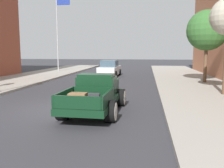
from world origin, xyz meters
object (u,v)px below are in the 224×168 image
Objects in this scene: car_background_white at (110,69)px; hotrod_truck_dark_green at (96,93)px; street_tree_second at (207,30)px; flagpole at (59,24)px.

hotrod_truck_dark_green is at bearing -83.53° from car_background_white.
hotrod_truck_dark_green is at bearing -124.24° from street_tree_second.
car_background_white is 0.79× the size of street_tree_second.
car_background_white reaches higher than hotrod_truck_dark_green.
flagpole is (-6.84, 4.23, 5.00)m from car_background_white.
street_tree_second is at bearing 55.76° from hotrod_truck_dark_green.
street_tree_second reaches higher than hotrod_truck_dark_green.
hotrod_truck_dark_green is 12.14m from street_tree_second.
street_tree_second is (6.57, 9.65, 3.35)m from hotrod_truck_dark_green.
flagpole is at bearing 148.27° from car_background_white.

